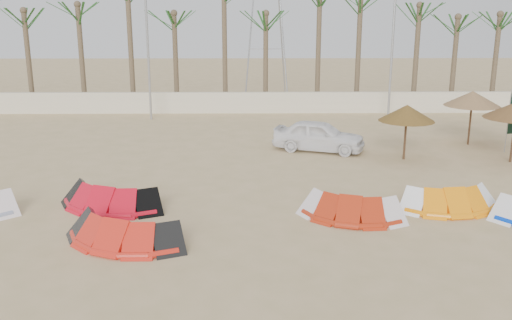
{
  "coord_description": "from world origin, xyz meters",
  "views": [
    {
      "loc": [
        -0.24,
        -13.11,
        6.5
      ],
      "look_at": [
        0.0,
        6.0,
        1.3
      ],
      "focal_mm": 40.0,
      "sensor_mm": 36.0,
      "label": 1
    }
  ],
  "objects_px": {
    "kite_red_right": "(350,204)",
    "parasol_right": "(472,99)",
    "kite_red_left": "(112,194)",
    "kite_orange": "(447,196)",
    "parasol_left": "(407,113)",
    "car": "(319,136)",
    "kite_red_mid": "(126,226)"
  },
  "relations": [
    {
      "from": "kite_red_right",
      "to": "kite_red_mid",
      "type": "bearing_deg",
      "value": -164.64
    },
    {
      "from": "parasol_right",
      "to": "car",
      "type": "bearing_deg",
      "value": -171.22
    },
    {
      "from": "kite_orange",
      "to": "parasol_left",
      "type": "height_order",
      "value": "parasol_left"
    },
    {
      "from": "kite_red_mid",
      "to": "parasol_left",
      "type": "height_order",
      "value": "parasol_left"
    },
    {
      "from": "car",
      "to": "parasol_right",
      "type": "bearing_deg",
      "value": -61.92
    },
    {
      "from": "kite_orange",
      "to": "parasol_left",
      "type": "relative_size",
      "value": 1.41
    },
    {
      "from": "kite_red_right",
      "to": "kite_orange",
      "type": "relative_size",
      "value": 1.05
    },
    {
      "from": "kite_red_left",
      "to": "car",
      "type": "relative_size",
      "value": 0.95
    },
    {
      "from": "kite_red_mid",
      "to": "kite_orange",
      "type": "xyz_separation_m",
      "value": [
        10.09,
        2.59,
        -0.0
      ]
    },
    {
      "from": "kite_red_left",
      "to": "kite_orange",
      "type": "height_order",
      "value": "same"
    },
    {
      "from": "kite_red_mid",
      "to": "parasol_right",
      "type": "bearing_deg",
      "value": 39.0
    },
    {
      "from": "parasol_right",
      "to": "car",
      "type": "relative_size",
      "value": 0.63
    },
    {
      "from": "kite_red_left",
      "to": "parasol_left",
      "type": "xyz_separation_m",
      "value": [
        11.34,
        5.82,
        1.63
      ]
    },
    {
      "from": "kite_red_left",
      "to": "kite_red_right",
      "type": "bearing_deg",
      "value": -7.9
    },
    {
      "from": "kite_red_mid",
      "to": "parasol_left",
      "type": "xyz_separation_m",
      "value": [
        10.29,
        8.75,
        1.63
      ]
    },
    {
      "from": "parasol_left",
      "to": "parasol_right",
      "type": "relative_size",
      "value": 0.92
    },
    {
      "from": "kite_red_left",
      "to": "kite_red_mid",
      "type": "distance_m",
      "value": 3.11
    },
    {
      "from": "kite_red_mid",
      "to": "car",
      "type": "height_order",
      "value": "car"
    },
    {
      "from": "kite_orange",
      "to": "kite_red_right",
      "type": "bearing_deg",
      "value": -167.55
    },
    {
      "from": "kite_orange",
      "to": "kite_red_mid",
      "type": "bearing_deg",
      "value": -165.6
    },
    {
      "from": "kite_orange",
      "to": "kite_red_left",
      "type": "bearing_deg",
      "value": 178.28
    },
    {
      "from": "parasol_left",
      "to": "parasol_right",
      "type": "distance_m",
      "value": 4.67
    },
    {
      "from": "kite_orange",
      "to": "parasol_left",
      "type": "distance_m",
      "value": 6.37
    },
    {
      "from": "kite_red_right",
      "to": "parasol_left",
      "type": "xyz_separation_m",
      "value": [
        3.57,
        6.9,
        1.63
      ]
    },
    {
      "from": "kite_red_left",
      "to": "kite_red_mid",
      "type": "relative_size",
      "value": 0.99
    },
    {
      "from": "kite_orange",
      "to": "car",
      "type": "xyz_separation_m",
      "value": [
        -3.35,
        7.7,
        0.29
      ]
    },
    {
      "from": "parasol_left",
      "to": "car",
      "type": "relative_size",
      "value": 0.58
    },
    {
      "from": "kite_red_right",
      "to": "parasol_right",
      "type": "relative_size",
      "value": 1.36
    },
    {
      "from": "kite_red_left",
      "to": "car",
      "type": "distance_m",
      "value": 10.73
    },
    {
      "from": "kite_red_mid",
      "to": "kite_red_right",
      "type": "bearing_deg",
      "value": 15.36
    },
    {
      "from": "parasol_left",
      "to": "car",
      "type": "xyz_separation_m",
      "value": [
        -3.55,
        1.54,
        -1.34
      ]
    },
    {
      "from": "kite_red_right",
      "to": "parasol_right",
      "type": "distance_m",
      "value": 12.24
    }
  ]
}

